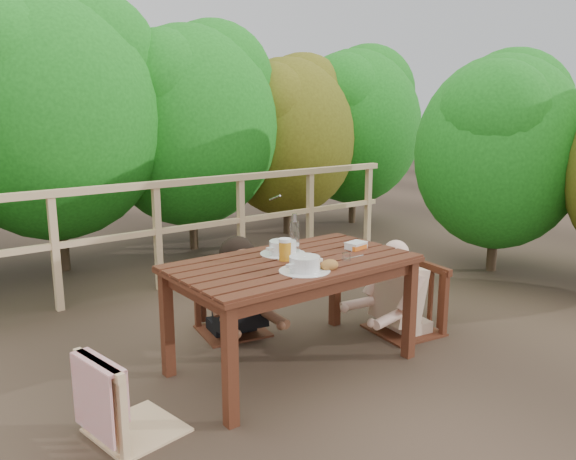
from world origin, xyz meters
TOP-DOWN VIEW (x-y plane):
  - ground at (0.00, 0.00)m, footprint 60.00×60.00m
  - table at (0.00, 0.00)m, footprint 1.52×0.85m
  - chair_left at (-1.12, -0.11)m, footprint 0.50×0.50m
  - chair_far at (-0.01, 0.72)m, footprint 0.55×0.55m
  - chair_right at (1.02, -0.05)m, footprint 0.55×0.55m
  - woman at (-0.01, 0.74)m, footprint 0.56×0.65m
  - diner_right at (1.05, -0.05)m, footprint 0.65×0.56m
  - railing at (0.00, 2.00)m, footprint 5.60×0.10m
  - hedge_row at (0.40, 3.20)m, footprint 6.60×1.60m
  - soup_near at (-0.09, -0.23)m, footprint 0.30×0.30m
  - soup_far at (0.05, 0.17)m, footprint 0.30×0.30m
  - bread_roll at (0.05, -0.29)m, footprint 0.12×0.09m
  - beer_glass at (-0.04, 0.03)m, footprint 0.08×0.08m
  - bottle at (0.15, 0.17)m, footprint 0.06×0.06m
  - tumbler at (0.25, -0.23)m, footprint 0.06×0.06m
  - butter_tub at (0.52, -0.03)m, footprint 0.16×0.12m

SIDE VIEW (x-z plane):
  - ground at x=0.00m, z-range 0.00..0.00m
  - table at x=0.00m, z-range 0.00..0.70m
  - chair_left at x=-1.12m, z-range 0.00..0.87m
  - chair_far at x=-0.01m, z-range 0.00..0.95m
  - chair_right at x=1.02m, z-range 0.00..0.96m
  - railing at x=0.00m, z-range 0.00..1.01m
  - woman at x=-0.01m, z-range 0.00..1.16m
  - diner_right at x=1.05m, z-range 0.00..1.18m
  - butter_tub at x=0.52m, z-range 0.70..0.76m
  - tumbler at x=0.25m, z-range 0.70..0.77m
  - bread_roll at x=0.05m, z-range 0.70..0.77m
  - soup_far at x=0.05m, z-range 0.70..0.80m
  - soup_near at x=-0.09m, z-range 0.70..0.80m
  - beer_glass at x=-0.04m, z-range 0.70..0.85m
  - bottle at x=0.15m, z-range 0.70..0.97m
  - hedge_row at x=0.40m, z-range 0.00..3.80m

